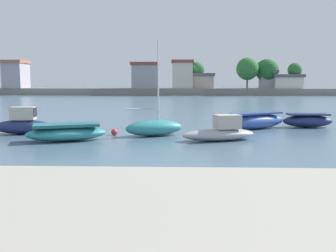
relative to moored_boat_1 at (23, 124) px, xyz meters
name	(u,v)px	position (x,y,z in m)	size (l,w,h in m)	color
ground_plane	(159,186)	(9.72, -11.82, -0.63)	(400.00, 400.00, 0.00)	#476075
moored_boat_1	(23,124)	(0.00, 0.00, 0.00)	(3.96, 1.63, 1.80)	navy
moored_boat_2	(67,133)	(3.75, -2.67, -0.15)	(4.99, 3.25, 1.02)	teal
moored_boat_3	(154,127)	(8.79, -0.52, -0.09)	(4.06, 2.78, 6.06)	teal
moored_boat_4	(221,132)	(12.84, -2.25, -0.11)	(4.69, 2.62, 1.52)	#9E9EA3
moored_boat_5	(256,121)	(16.04, 3.10, -0.05)	(5.08, 3.80, 1.20)	#3856A8
moored_boat_6	(308,121)	(20.11, 4.16, -0.13)	(3.78, 1.59, 1.03)	navy
mooring_buoy_0	(114,132)	(6.17, -0.39, -0.42)	(0.42, 0.42, 0.42)	red
mooring_buoy_3	(293,175)	(14.55, -10.70, -0.50)	(0.27, 0.27, 0.27)	orange
distant_shoreline	(185,82)	(11.62, 64.20, 2.34)	(104.78, 6.87, 8.75)	gray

